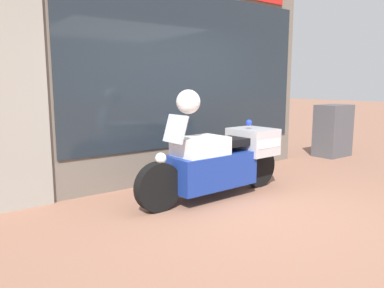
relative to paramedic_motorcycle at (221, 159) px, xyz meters
name	(u,v)px	position (x,y,z in m)	size (l,w,h in m)	color
ground_plane	(251,211)	(-0.12, -0.71, -0.51)	(60.00, 60.00, 0.00)	#8E604C
shop_building	(136,73)	(-0.58, 1.29, 1.19)	(5.87, 0.55, 3.39)	#6B6056
window_display	(185,146)	(0.35, 1.32, -0.03)	(4.33, 0.30, 2.05)	slate
paramedic_motorcycle	(221,159)	(0.00, 0.00, 0.00)	(2.42, 0.64, 1.17)	black
utility_cabinet	(333,131)	(3.85, 0.74, 0.04)	(0.75, 0.51, 1.10)	#4C4C51
white_helmet	(188,102)	(-0.57, -0.02, 0.80)	(0.30, 0.30, 0.30)	white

